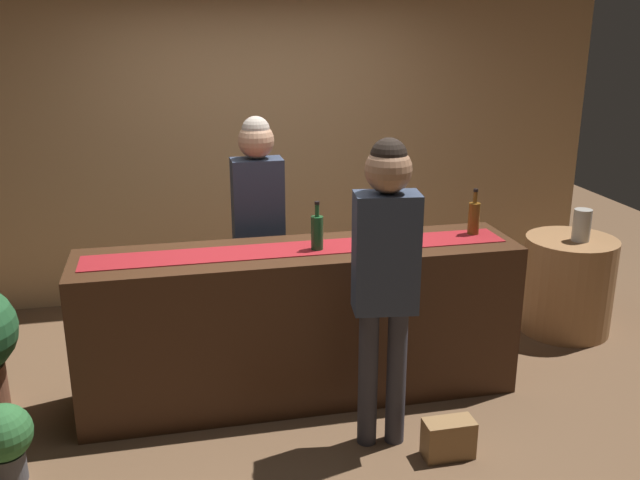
{
  "coord_description": "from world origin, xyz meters",
  "views": [
    {
      "loc": [
        -0.76,
        -3.96,
        2.33
      ],
      "look_at": [
        0.12,
        0.0,
        1.03
      ],
      "focal_mm": 39.39,
      "sensor_mm": 36.0,
      "label": 1
    }
  ],
  "objects_px": {
    "potted_plant_small": "(4,439)",
    "customer_sipping": "(386,262)",
    "wine_bottle_green": "(317,232)",
    "wine_glass_mid_counter": "(369,232)",
    "wine_glass_near_customer": "(397,231)",
    "handbag": "(448,438)",
    "vase_on_side_table": "(582,225)",
    "wine_bottle_amber": "(474,218)",
    "round_side_table": "(567,285)",
    "bartender": "(258,213)"
  },
  "relations": [
    {
      "from": "wine_bottle_amber",
      "to": "handbag",
      "type": "distance_m",
      "value": 1.42
    },
    {
      "from": "vase_on_side_table",
      "to": "handbag",
      "type": "distance_m",
      "value": 2.16
    },
    {
      "from": "wine_bottle_amber",
      "to": "wine_glass_mid_counter",
      "type": "height_order",
      "value": "wine_bottle_amber"
    },
    {
      "from": "bartender",
      "to": "handbag",
      "type": "bearing_deg",
      "value": 119.82
    },
    {
      "from": "potted_plant_small",
      "to": "wine_glass_mid_counter",
      "type": "bearing_deg",
      "value": 12.99
    },
    {
      "from": "wine_glass_mid_counter",
      "to": "round_side_table",
      "type": "height_order",
      "value": "wine_glass_mid_counter"
    },
    {
      "from": "wine_bottle_green",
      "to": "potted_plant_small",
      "type": "height_order",
      "value": "wine_bottle_green"
    },
    {
      "from": "wine_glass_near_customer",
      "to": "wine_bottle_green",
      "type": "bearing_deg",
      "value": 172.59
    },
    {
      "from": "handbag",
      "to": "bartender",
      "type": "bearing_deg",
      "value": 120.3
    },
    {
      "from": "wine_bottle_green",
      "to": "bartender",
      "type": "bearing_deg",
      "value": 113.88
    },
    {
      "from": "vase_on_side_table",
      "to": "handbag",
      "type": "height_order",
      "value": "vase_on_side_table"
    },
    {
      "from": "potted_plant_small",
      "to": "customer_sipping",
      "type": "bearing_deg",
      "value": -2.19
    },
    {
      "from": "wine_bottle_amber",
      "to": "vase_on_side_table",
      "type": "height_order",
      "value": "wine_bottle_amber"
    },
    {
      "from": "potted_plant_small",
      "to": "vase_on_side_table",
      "type": "bearing_deg",
      "value": 14.57
    },
    {
      "from": "wine_bottle_amber",
      "to": "potted_plant_small",
      "type": "xyz_separation_m",
      "value": [
        -2.82,
        -0.6,
        -0.84
      ]
    },
    {
      "from": "bartender",
      "to": "round_side_table",
      "type": "height_order",
      "value": "bartender"
    },
    {
      "from": "wine_bottle_green",
      "to": "wine_glass_mid_counter",
      "type": "bearing_deg",
      "value": -6.49
    },
    {
      "from": "wine_bottle_green",
      "to": "customer_sipping",
      "type": "height_order",
      "value": "customer_sipping"
    },
    {
      "from": "wine_glass_near_customer",
      "to": "round_side_table",
      "type": "height_order",
      "value": "wine_glass_near_customer"
    },
    {
      "from": "bartender",
      "to": "vase_on_side_table",
      "type": "bearing_deg",
      "value": 176.5
    },
    {
      "from": "wine_glass_mid_counter",
      "to": "vase_on_side_table",
      "type": "height_order",
      "value": "wine_glass_mid_counter"
    },
    {
      "from": "wine_glass_mid_counter",
      "to": "handbag",
      "type": "bearing_deg",
      "value": -72.24
    },
    {
      "from": "wine_bottle_green",
      "to": "round_side_table",
      "type": "bearing_deg",
      "value": 14.73
    },
    {
      "from": "wine_glass_mid_counter",
      "to": "potted_plant_small",
      "type": "xyz_separation_m",
      "value": [
        -2.08,
        -0.48,
        -0.83
      ]
    },
    {
      "from": "vase_on_side_table",
      "to": "handbag",
      "type": "xyz_separation_m",
      "value": [
        -1.54,
        -1.3,
        -0.75
      ]
    },
    {
      "from": "wine_bottle_green",
      "to": "vase_on_side_table",
      "type": "xyz_separation_m",
      "value": [
        2.11,
        0.49,
        -0.24
      ]
    },
    {
      "from": "wine_bottle_green",
      "to": "round_side_table",
      "type": "relative_size",
      "value": 0.41
    },
    {
      "from": "customer_sipping",
      "to": "round_side_table",
      "type": "xyz_separation_m",
      "value": [
        1.84,
        1.14,
        -0.72
      ]
    },
    {
      "from": "bartender",
      "to": "customer_sipping",
      "type": "relative_size",
      "value": 0.98
    },
    {
      "from": "bartender",
      "to": "round_side_table",
      "type": "bearing_deg",
      "value": 177.81
    },
    {
      "from": "wine_glass_near_customer",
      "to": "customer_sipping",
      "type": "height_order",
      "value": "customer_sipping"
    },
    {
      "from": "wine_bottle_amber",
      "to": "bartender",
      "type": "relative_size",
      "value": 0.18
    },
    {
      "from": "wine_bottle_green",
      "to": "vase_on_side_table",
      "type": "relative_size",
      "value": 1.26
    },
    {
      "from": "customer_sipping",
      "to": "wine_bottle_green",
      "type": "bearing_deg",
      "value": 119.72
    },
    {
      "from": "wine_bottle_green",
      "to": "potted_plant_small",
      "type": "bearing_deg",
      "value": -163.73
    },
    {
      "from": "wine_bottle_amber",
      "to": "potted_plant_small",
      "type": "distance_m",
      "value": 3.0
    },
    {
      "from": "wine_glass_mid_counter",
      "to": "bartender",
      "type": "height_order",
      "value": "bartender"
    },
    {
      "from": "wine_bottle_amber",
      "to": "customer_sipping",
      "type": "relative_size",
      "value": 0.17
    },
    {
      "from": "wine_bottle_amber",
      "to": "bartender",
      "type": "distance_m",
      "value": 1.43
    },
    {
      "from": "round_side_table",
      "to": "handbag",
      "type": "relative_size",
      "value": 2.64
    },
    {
      "from": "round_side_table",
      "to": "potted_plant_small",
      "type": "distance_m",
      "value": 4.0
    },
    {
      "from": "wine_glass_near_customer",
      "to": "potted_plant_small",
      "type": "bearing_deg",
      "value": -168.61
    },
    {
      "from": "wine_bottle_green",
      "to": "round_side_table",
      "type": "distance_m",
      "value": 2.27
    },
    {
      "from": "wine_bottle_amber",
      "to": "potted_plant_small",
      "type": "height_order",
      "value": "wine_bottle_amber"
    },
    {
      "from": "wine_glass_mid_counter",
      "to": "customer_sipping",
      "type": "xyz_separation_m",
      "value": [
        -0.07,
        -0.56,
        0.0
      ]
    },
    {
      "from": "wine_bottle_amber",
      "to": "handbag",
      "type": "bearing_deg",
      "value": -118.46
    },
    {
      "from": "wine_glass_near_customer",
      "to": "handbag",
      "type": "height_order",
      "value": "wine_glass_near_customer"
    },
    {
      "from": "bartender",
      "to": "potted_plant_small",
      "type": "relative_size",
      "value": 3.91
    },
    {
      "from": "wine_glass_near_customer",
      "to": "wine_glass_mid_counter",
      "type": "xyz_separation_m",
      "value": [
        -0.17,
        0.03,
        0.0
      ]
    },
    {
      "from": "handbag",
      "to": "wine_glass_mid_counter",
      "type": "bearing_deg",
      "value": 107.76
    }
  ]
}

